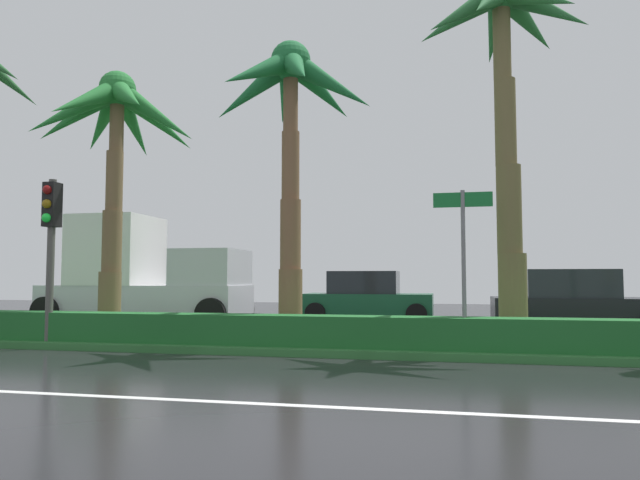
% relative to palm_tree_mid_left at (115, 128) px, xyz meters
% --- Properties ---
extents(ground_plane, '(90.00, 42.00, 0.10)m').
position_rel_palm_tree_mid_left_xyz_m(ground_plane, '(7.30, 0.79, -5.26)').
color(ground_plane, black).
extents(near_lane_divider_stripe, '(81.00, 0.14, 0.01)m').
position_rel_palm_tree_mid_left_xyz_m(near_lane_divider_stripe, '(7.30, -6.21, -5.20)').
color(near_lane_divider_stripe, white).
rests_on(near_lane_divider_stripe, ground_plane).
extents(median_strip, '(85.50, 4.00, 0.15)m').
position_rel_palm_tree_mid_left_xyz_m(median_strip, '(7.30, -0.21, -5.13)').
color(median_strip, '#2D6B33').
rests_on(median_strip, ground_plane).
extents(median_hedge, '(76.50, 0.70, 0.60)m').
position_rel_palm_tree_mid_left_xyz_m(median_hedge, '(7.30, -1.61, -4.76)').
color(median_hedge, '#1E6028').
rests_on(median_hedge, median_strip).
extents(palm_tree_mid_left, '(4.33, 4.40, 6.50)m').
position_rel_palm_tree_mid_left_xyz_m(palm_tree_mid_left, '(0.00, 0.00, 0.00)').
color(palm_tree_mid_left, brown).
rests_on(palm_tree_mid_left, median_strip).
extents(palm_tree_centre_left, '(3.88, 3.94, 6.66)m').
position_rel_palm_tree_mid_left_xyz_m(palm_tree_centre_left, '(4.68, -0.49, 0.09)').
color(palm_tree_centre_left, brown).
rests_on(palm_tree_centre_left, median_strip).
extents(palm_tree_centre, '(3.78, 3.66, 7.91)m').
position_rel_palm_tree_mid_left_xyz_m(palm_tree_centre, '(9.27, -0.24, 1.00)').
color(palm_tree_centre, brown).
rests_on(palm_tree_centre, median_strip).
extents(traffic_signal_median_left, '(0.28, 0.43, 3.46)m').
position_rel_palm_tree_mid_left_xyz_m(traffic_signal_median_left, '(-0.27, -1.91, -2.67)').
color(traffic_signal_median_left, '#4C4C47').
rests_on(traffic_signal_median_left, median_strip).
extents(street_name_sign, '(1.10, 0.08, 3.00)m').
position_rel_palm_tree_mid_left_xyz_m(street_name_sign, '(8.35, -1.56, -3.13)').
color(street_name_sign, slate).
rests_on(street_name_sign, median_strip).
extents(box_truck_lead, '(6.40, 2.64, 3.46)m').
position_rel_palm_tree_mid_left_xyz_m(box_truck_lead, '(-1.35, 4.03, -3.66)').
color(box_truck_lead, silver).
rests_on(box_truck_lead, ground_plane).
extents(car_in_traffic_leading, '(4.30, 2.02, 1.72)m').
position_rel_palm_tree_mid_left_xyz_m(car_in_traffic_leading, '(5.37, 6.91, -4.38)').
color(car_in_traffic_leading, '#195133').
rests_on(car_in_traffic_leading, ground_plane).
extents(car_in_traffic_second, '(4.30, 2.02, 1.72)m').
position_rel_palm_tree_mid_left_xyz_m(car_in_traffic_second, '(11.36, 4.03, -4.38)').
color(car_in_traffic_second, black).
rests_on(car_in_traffic_second, ground_plane).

